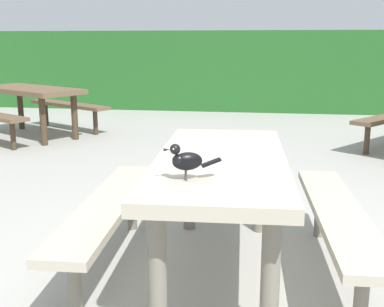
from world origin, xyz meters
The scene contains 5 objects.
ground_plane centered at (0.00, 0.00, 0.00)m, with size 60.00×60.00×0.00m, color #A3A099.
hedge_wall centered at (0.00, 8.21, 0.81)m, with size 28.00×1.77×1.63m, color #235B23.
picnic_table_foreground centered at (-0.17, 0.28, 0.56)m, with size 1.76×1.83×0.74m.
bird_grackle centered at (-0.29, -0.25, 0.84)m, with size 0.27×0.14×0.18m.
picnic_table_mid_right centered at (-3.41, 4.27, 0.56)m, with size 2.32×2.31×0.74m.
Camera 1 is at (0.08, -2.50, 1.40)m, focal length 45.27 mm.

